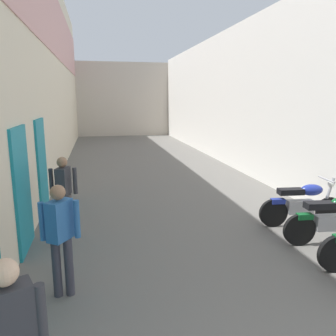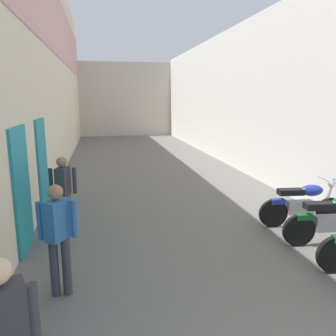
# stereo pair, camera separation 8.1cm
# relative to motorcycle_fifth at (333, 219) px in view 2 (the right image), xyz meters

# --- Properties ---
(ground_plane) EXTENTS (39.92, 39.92, 0.00)m
(ground_plane) POSITION_rel_motorcycle_fifth_xyz_m (-2.29, 5.29, -0.50)
(ground_plane) COLOR #66635E
(building_left) EXTENTS (0.45, 23.92, 7.35)m
(building_left) POSITION_rel_motorcycle_fifth_xyz_m (-5.72, 7.23, 3.20)
(building_left) COLOR beige
(building_left) RESTS_ON ground
(building_right) EXTENTS (0.45, 23.92, 5.33)m
(building_right) POSITION_rel_motorcycle_fifth_xyz_m (1.14, 7.29, 2.16)
(building_right) COLOR silver
(building_right) RESTS_ON ground
(building_far_end) EXTENTS (9.47, 2.00, 5.15)m
(building_far_end) POSITION_rel_motorcycle_fifth_xyz_m (-2.29, 20.25, 2.07)
(building_far_end) COLOR beige
(building_far_end) RESTS_ON ground
(motorcycle_fifth) EXTENTS (1.85, 0.58, 1.04)m
(motorcycle_fifth) POSITION_rel_motorcycle_fifth_xyz_m (0.00, 0.00, 0.00)
(motorcycle_fifth) COLOR black
(motorcycle_fifth) RESTS_ON ground
(motorcycle_sixth) EXTENTS (1.85, 0.58, 1.04)m
(motorcycle_sixth) POSITION_rel_motorcycle_fifth_xyz_m (-0.00, 0.94, 0.00)
(motorcycle_sixth) COLOR black
(motorcycle_sixth) RESTS_ON ground
(pedestrian_mid_alley) EXTENTS (0.52, 0.39, 1.57)m
(pedestrian_mid_alley) POSITION_rel_motorcycle_fifth_xyz_m (-4.72, -0.72, 0.42)
(pedestrian_mid_alley) COLOR #383842
(pedestrian_mid_alley) RESTS_ON ground
(pedestrian_further_down) EXTENTS (0.52, 0.38, 1.57)m
(pedestrian_further_down) POSITION_rel_motorcycle_fifth_xyz_m (-4.87, 1.47, 0.42)
(pedestrian_further_down) COLOR #564C47
(pedestrian_further_down) RESTS_ON ground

